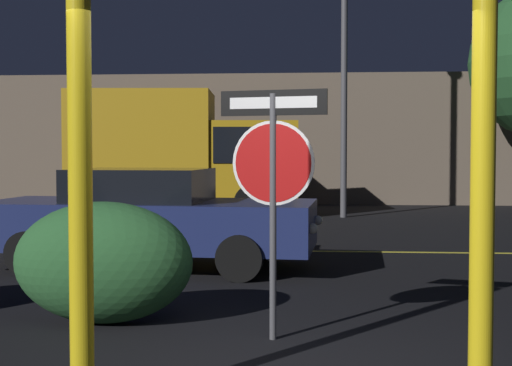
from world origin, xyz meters
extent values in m
cube|color=gold|center=(0.00, 6.92, 0.00)|extent=(35.31, 0.12, 0.01)
cylinder|color=#4C4C51|center=(-0.07, 1.33, 1.07)|extent=(0.06, 0.06, 2.15)
cylinder|color=white|center=(-0.07, 1.33, 1.55)|extent=(0.72, 0.18, 0.74)
cylinder|color=#B71414|center=(-0.07, 1.33, 1.55)|extent=(0.67, 0.17, 0.68)
cube|color=black|center=(-0.07, 1.33, 2.07)|extent=(0.93, 0.24, 0.22)
cube|color=white|center=(-0.07, 1.33, 2.07)|extent=(0.77, 0.21, 0.10)
cylinder|color=yellow|center=(-1.16, -0.56, 1.60)|extent=(0.15, 0.15, 3.19)
cylinder|color=yellow|center=(1.31, -0.37, 1.63)|extent=(0.15, 0.15, 3.26)
ellipsoid|color=#285B2D|center=(-1.73, 1.82, 0.58)|extent=(1.73, 1.01, 1.17)
cube|color=navy|center=(-2.00, 5.03, 0.62)|extent=(4.70, 2.11, 0.65)
cube|color=black|center=(-2.14, 5.04, 1.18)|extent=(1.94, 1.66, 0.46)
cylinder|color=black|center=(-0.52, 5.79, 0.30)|extent=(0.61, 0.24, 0.60)
cylinder|color=black|center=(-0.64, 4.08, 0.30)|extent=(0.61, 0.24, 0.60)
cylinder|color=black|center=(-3.36, 5.99, 0.30)|extent=(0.61, 0.24, 0.60)
cylinder|color=black|center=(-3.48, 4.27, 0.30)|extent=(0.61, 0.24, 0.60)
sphere|color=#F4EFCC|center=(0.36, 5.42, 0.66)|extent=(0.14, 0.14, 0.14)
sphere|color=#F4EFCC|center=(0.28, 4.32, 0.66)|extent=(0.14, 0.14, 0.14)
cube|color=gold|center=(-1.23, 13.61, 1.41)|extent=(2.34, 2.43, 2.02)
cube|color=black|center=(-1.23, 13.61, 1.81)|extent=(2.13, 2.46, 0.89)
cube|color=gold|center=(-4.10, 13.41, 1.80)|extent=(3.73, 2.67, 2.80)
cylinder|color=black|center=(-1.36, 14.77, 0.42)|extent=(0.86, 0.34, 0.84)
cylinder|color=black|center=(-1.20, 12.45, 0.42)|extent=(0.86, 0.34, 0.84)
cylinder|color=black|center=(-4.81, 14.53, 0.42)|extent=(0.86, 0.34, 0.84)
cylinder|color=black|center=(-4.65, 12.20, 0.42)|extent=(0.86, 0.34, 0.84)
cylinder|color=#4C4C51|center=(1.07, 13.12, 3.50)|extent=(0.16, 0.16, 7.00)
cube|color=#6B5B4C|center=(1.75, 19.76, 2.05)|extent=(28.51, 4.65, 4.10)
camera|label=1|loc=(0.26, -4.84, 1.64)|focal=50.00mm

